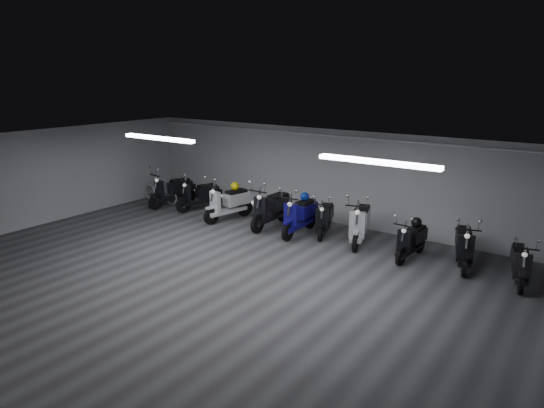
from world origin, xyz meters
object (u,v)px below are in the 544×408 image
Objects in this scene: scooter_6 at (360,217)px; scooter_9 at (521,257)px; scooter_5 at (325,213)px; helmet_1 at (417,222)px; bicycle at (160,187)px; helmet_0 at (305,197)px; helmet_2 at (235,186)px; scooter_2 at (228,197)px; scooter_8 at (465,239)px; scooter_7 at (412,235)px; scooter_4 at (300,209)px; scooter_3 at (271,202)px; scooter_0 at (172,186)px; scooter_1 at (199,190)px.

scooter_9 is (3.87, -0.35, -0.14)m from scooter_6.
scooter_5 is 6.71× the size of helmet_1.
helmet_0 reaches higher than bicycle.
scooter_6 is (1.11, -0.11, 0.11)m from scooter_5.
helmet_2 is at bearing -177.05° from helmet_0.
scooter_2 is at bearing -101.73° from helmet_2.
scooter_2 is 5.71m from helmet_1.
scooter_8 is 1.26m from scooter_9.
scooter_5 is 1.04× the size of scooter_7.
scooter_4 is (2.50, 0.12, 0.00)m from scooter_2.
scooter_4 reaches higher than helmet_1.
scooter_3 reaches higher than scooter_7.
scooter_2 reaches higher than scooter_0.
helmet_0 is at bearing 179.12° from scooter_7.
helmet_2 is (-1.43, 0.08, 0.28)m from scooter_3.
helmet_0 is at bearing 178.76° from helmet_1.
scooter_2 is (1.52, -0.32, 0.06)m from scooter_1.
helmet_0 reaches higher than helmet_1.
scooter_0 reaches higher than scooter_1.
scooter_1 is 8.36m from scooter_8.
scooter_6 is (6.80, 0.23, 0.02)m from scooter_0.
helmet_1 is (2.62, -0.17, 0.24)m from scooter_5.
helmet_2 is (-4.14, -0.11, 0.29)m from scooter_6.
scooter_3 is 7.75× the size of helmet_2.
scooter_2 is 7.58× the size of helmet_0.
scooter_4 reaches higher than helmet_2.
scooter_8 reaches higher than helmet_1.
scooter_2 is 5.68m from scooter_7.
scooter_2 is 7.50× the size of helmet_2.
scooter_9 is 2.40m from helmet_1.
scooter_9 is at bearing -3.76° from helmet_0.
scooter_5 is 0.94× the size of scooter_8.
scooter_3 is 4.20m from scooter_7.
scooter_4 is at bearing -3.31° from scooter_3.
helmet_1 is at bearing -22.98° from scooter_5.
scooter_9 reaches higher than helmet_1.
scooter_1 is at bearing 20.70° from scooter_0.
scooter_7 is at bearing 164.90° from scooter_9.
scooter_6 is at bearing 5.41° from scooter_4.
bicycle is 9.01m from helmet_1.
scooter_3 is at bearing -3.31° from helmet_2.
scooter_6 is at bearing 161.44° from scooter_9.
scooter_1 is 7.04× the size of helmet_1.
scooter_3 is (4.08, 0.04, 0.03)m from scooter_0.
helmet_0 is at bearing 161.80° from scooter_8.
scooter_5 is (0.58, 0.37, -0.10)m from scooter_4.
scooter_5 is (1.60, 0.31, -0.12)m from scooter_3.
scooter_5 is 2.64m from helmet_1.
scooter_7 is at bearing -87.05° from bicycle.
scooter_8 is (8.36, -0.00, 0.01)m from scooter_1.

